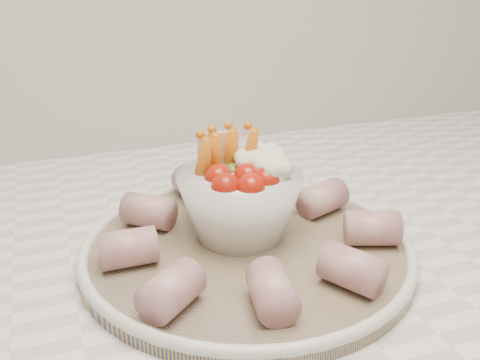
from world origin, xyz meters
name	(u,v)px	position (x,y,z in m)	size (l,w,h in m)	color
serving_platter	(247,247)	(0.01, 1.37, 0.93)	(0.40, 0.40, 0.02)	navy
veggie_bowl	(242,197)	(0.01, 1.39, 0.98)	(0.13, 0.13, 0.11)	white
cured_meat_rolls	(247,228)	(0.01, 1.37, 0.95)	(0.31, 0.30, 0.04)	#A34A56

